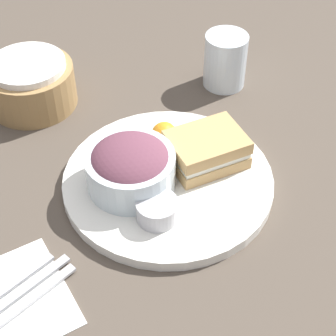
{
  "coord_description": "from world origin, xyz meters",
  "views": [
    {
      "loc": [
        -0.31,
        -0.52,
        0.63
      ],
      "look_at": [
        0.0,
        0.0,
        0.04
      ],
      "focal_mm": 60.0,
      "sensor_mm": 36.0,
      "label": 1
    }
  ],
  "objects_px": {
    "plate": "(168,181)",
    "salad_bowl": "(130,166)",
    "sandwich": "(208,151)",
    "dressing_cup": "(157,210)",
    "fork": "(19,308)",
    "spoon": "(3,291)",
    "bread_basket": "(31,84)",
    "drink_glass": "(225,60)",
    "knife": "(11,300)"
  },
  "relations": [
    {
      "from": "plate",
      "to": "salad_bowl",
      "type": "bearing_deg",
      "value": 162.99
    },
    {
      "from": "sandwich",
      "to": "dressing_cup",
      "type": "height_order",
      "value": "sandwich"
    },
    {
      "from": "fork",
      "to": "spoon",
      "type": "relative_size",
      "value": 1.11
    },
    {
      "from": "plate",
      "to": "fork",
      "type": "bearing_deg",
      "value": -160.86
    },
    {
      "from": "bread_basket",
      "to": "drink_glass",
      "type": "bearing_deg",
      "value": -20.55
    },
    {
      "from": "drink_glass",
      "to": "bread_basket",
      "type": "height_order",
      "value": "drink_glass"
    },
    {
      "from": "spoon",
      "to": "drink_glass",
      "type": "bearing_deg",
      "value": -170.45
    },
    {
      "from": "dressing_cup",
      "to": "drink_glass",
      "type": "bearing_deg",
      "value": 40.58
    },
    {
      "from": "plate",
      "to": "sandwich",
      "type": "bearing_deg",
      "value": -2.76
    },
    {
      "from": "dressing_cup",
      "to": "spoon",
      "type": "height_order",
      "value": "dressing_cup"
    },
    {
      "from": "plate",
      "to": "dressing_cup",
      "type": "height_order",
      "value": "dressing_cup"
    },
    {
      "from": "knife",
      "to": "spoon",
      "type": "bearing_deg",
      "value": -90.0
    },
    {
      "from": "fork",
      "to": "knife",
      "type": "bearing_deg",
      "value": -90.0
    },
    {
      "from": "salad_bowl",
      "to": "knife",
      "type": "height_order",
      "value": "salad_bowl"
    },
    {
      "from": "bread_basket",
      "to": "knife",
      "type": "height_order",
      "value": "bread_basket"
    },
    {
      "from": "plate",
      "to": "knife",
      "type": "height_order",
      "value": "plate"
    },
    {
      "from": "sandwich",
      "to": "dressing_cup",
      "type": "relative_size",
      "value": 2.0
    },
    {
      "from": "drink_glass",
      "to": "fork",
      "type": "distance_m",
      "value": 0.58
    },
    {
      "from": "sandwich",
      "to": "knife",
      "type": "distance_m",
      "value": 0.36
    },
    {
      "from": "salad_bowl",
      "to": "plate",
      "type": "bearing_deg",
      "value": -17.01
    },
    {
      "from": "salad_bowl",
      "to": "drink_glass",
      "type": "xyz_separation_m",
      "value": [
        0.28,
        0.16,
        -0.0
      ]
    },
    {
      "from": "plate",
      "to": "drink_glass",
      "type": "distance_m",
      "value": 0.29
    },
    {
      "from": "bread_basket",
      "to": "knife",
      "type": "xyz_separation_m",
      "value": [
        -0.18,
        -0.38,
        -0.04
      ]
    },
    {
      "from": "dressing_cup",
      "to": "drink_glass",
      "type": "xyz_separation_m",
      "value": [
        0.28,
        0.24,
        0.02
      ]
    },
    {
      "from": "plate",
      "to": "drink_glass",
      "type": "xyz_separation_m",
      "value": [
        0.23,
        0.18,
        0.04
      ]
    },
    {
      "from": "drink_glass",
      "to": "bread_basket",
      "type": "bearing_deg",
      "value": 159.45
    },
    {
      "from": "fork",
      "to": "sandwich",
      "type": "bearing_deg",
      "value": 179.38
    },
    {
      "from": "plate",
      "to": "drink_glass",
      "type": "height_order",
      "value": "drink_glass"
    },
    {
      "from": "salad_bowl",
      "to": "drink_glass",
      "type": "bearing_deg",
      "value": 30.02
    },
    {
      "from": "bread_basket",
      "to": "spoon",
      "type": "height_order",
      "value": "bread_basket"
    },
    {
      "from": "dressing_cup",
      "to": "spoon",
      "type": "bearing_deg",
      "value": 179.86
    },
    {
      "from": "salad_bowl",
      "to": "fork",
      "type": "height_order",
      "value": "salad_bowl"
    },
    {
      "from": "salad_bowl",
      "to": "spoon",
      "type": "height_order",
      "value": "salad_bowl"
    },
    {
      "from": "sandwich",
      "to": "drink_glass",
      "type": "height_order",
      "value": "drink_glass"
    },
    {
      "from": "sandwich",
      "to": "knife",
      "type": "xyz_separation_m",
      "value": [
        -0.35,
        -0.07,
        -0.04
      ]
    },
    {
      "from": "drink_glass",
      "to": "bread_basket",
      "type": "xyz_separation_m",
      "value": [
        -0.33,
        0.12,
        -0.01
      ]
    },
    {
      "from": "dressing_cup",
      "to": "knife",
      "type": "distance_m",
      "value": 0.23
    },
    {
      "from": "sandwich",
      "to": "drink_glass",
      "type": "bearing_deg",
      "value": 49.12
    },
    {
      "from": "sandwich",
      "to": "bread_basket",
      "type": "bearing_deg",
      "value": 119.41
    },
    {
      "from": "dressing_cup",
      "to": "spoon",
      "type": "distance_m",
      "value": 0.23
    },
    {
      "from": "plate",
      "to": "spoon",
      "type": "xyz_separation_m",
      "value": [
        -0.29,
        -0.06,
        -0.0
      ]
    },
    {
      "from": "drink_glass",
      "to": "knife",
      "type": "relative_size",
      "value": 0.55
    },
    {
      "from": "plate",
      "to": "spoon",
      "type": "height_order",
      "value": "plate"
    },
    {
      "from": "dressing_cup",
      "to": "fork",
      "type": "distance_m",
      "value": 0.23
    },
    {
      "from": "sandwich",
      "to": "spoon",
      "type": "bearing_deg",
      "value": -170.77
    },
    {
      "from": "salad_bowl",
      "to": "dressing_cup",
      "type": "bearing_deg",
      "value": -89.52
    },
    {
      "from": "dressing_cup",
      "to": "spoon",
      "type": "xyz_separation_m",
      "value": [
        -0.23,
        0.0,
        -0.03
      ]
    },
    {
      "from": "sandwich",
      "to": "fork",
      "type": "relative_size",
      "value": 0.69
    },
    {
      "from": "plate",
      "to": "sandwich",
      "type": "xyz_separation_m",
      "value": [
        0.07,
        -0.0,
        0.03
      ]
    },
    {
      "from": "dressing_cup",
      "to": "fork",
      "type": "relative_size",
      "value": 0.34
    }
  ]
}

